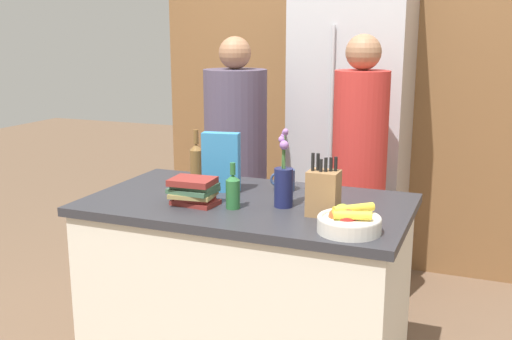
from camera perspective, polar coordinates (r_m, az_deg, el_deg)
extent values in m
cube|color=silver|center=(2.89, -0.78, -11.80)|extent=(1.40, 0.80, 0.85)
cube|color=#2D2D33|center=(2.73, -0.81, -3.32)|extent=(1.45, 0.83, 0.04)
cube|color=brown|center=(4.28, 8.15, 8.35)|extent=(2.65, 0.12, 2.60)
cube|color=#B7B7BC|center=(3.93, 9.05, 3.73)|extent=(0.70, 0.60, 2.03)
cylinder|color=#B7B7BC|center=(3.62, 7.18, 4.65)|extent=(0.02, 0.02, 1.12)
cylinder|color=silver|center=(2.32, 8.85, -5.22)|extent=(0.25, 0.25, 0.05)
torus|color=silver|center=(2.31, 8.88, -4.58)|extent=(0.25, 0.25, 0.02)
sphere|color=#99B233|center=(2.35, 8.23, -4.12)|extent=(0.08, 0.08, 0.08)
sphere|color=#99B233|center=(2.31, 8.23, -4.50)|extent=(0.06, 0.06, 0.06)
sphere|color=#C64C23|center=(2.32, 7.71, -4.43)|extent=(0.07, 0.07, 0.07)
sphere|color=red|center=(2.31, 8.62, -4.60)|extent=(0.08, 0.08, 0.08)
cylinder|color=yellow|center=(2.28, 9.19, -4.27)|extent=(0.15, 0.07, 0.03)
cylinder|color=yellow|center=(2.32, 9.27, -3.66)|extent=(0.15, 0.14, 0.03)
cube|color=olive|center=(2.50, 6.43, -2.21)|extent=(0.13, 0.11, 0.19)
cylinder|color=black|center=(2.47, 5.43, 0.66)|extent=(0.01, 0.01, 0.08)
cylinder|color=black|center=(2.48, 5.92, 0.66)|extent=(0.01, 0.01, 0.08)
cylinder|color=black|center=(2.46, 6.20, 0.32)|extent=(0.01, 0.01, 0.06)
cylinder|color=black|center=(2.46, 6.66, 0.40)|extent=(0.01, 0.01, 0.07)
cylinder|color=black|center=(2.47, 7.15, 0.43)|extent=(0.01, 0.01, 0.07)
cylinder|color=black|center=(2.48, 7.60, 0.46)|extent=(0.01, 0.01, 0.07)
cylinder|color=#191E4C|center=(2.61, 2.64, -1.69)|extent=(0.08, 0.08, 0.17)
cylinder|color=#477538|center=(2.57, 2.76, 1.91)|extent=(0.01, 0.01, 0.16)
sphere|color=#9966B2|center=(2.56, 2.83, 3.69)|extent=(0.02, 0.02, 0.02)
cylinder|color=#477538|center=(2.58, 2.73, 1.85)|extent=(0.01, 0.01, 0.16)
sphere|color=#9966B2|center=(2.57, 2.79, 3.57)|extent=(0.03, 0.03, 0.03)
cylinder|color=#477538|center=(2.58, 2.64, 1.70)|extent=(0.01, 0.01, 0.14)
sphere|color=#9966B2|center=(2.57, 2.64, 3.25)|extent=(0.03, 0.03, 0.03)
cylinder|color=#477538|center=(2.58, 2.54, 1.54)|extent=(0.01, 0.02, 0.13)
sphere|color=#9966B2|center=(2.57, 2.47, 2.93)|extent=(0.03, 0.03, 0.03)
cylinder|color=#477538|center=(2.58, 2.62, 1.31)|extent=(0.01, 0.01, 0.11)
sphere|color=#9966B2|center=(2.57, 2.59, 2.49)|extent=(0.03, 0.03, 0.03)
cylinder|color=#477538|center=(2.57, 2.68, 1.26)|extent=(0.01, 0.01, 0.11)
sphere|color=#9966B2|center=(2.56, 2.70, 2.39)|extent=(0.04, 0.04, 0.04)
cube|color=teal|center=(2.86, -3.34, 0.74)|extent=(0.19, 0.09, 0.29)
cylinder|color=#334770|center=(2.89, 2.93, -0.96)|extent=(0.08, 0.08, 0.10)
torus|color=#334770|center=(2.89, 2.03, -0.90)|extent=(0.07, 0.03, 0.07)
cube|color=maroon|center=(2.67, -5.78, -3.07)|extent=(0.21, 0.14, 0.02)
cube|color=maroon|center=(2.67, -5.82, -2.67)|extent=(0.16, 0.13, 0.02)
cube|color=#99844C|center=(2.66, -6.00, -2.33)|extent=(0.20, 0.16, 0.02)
cube|color=#3D6047|center=(2.66, -6.01, -1.91)|extent=(0.20, 0.16, 0.02)
cube|color=#3D6047|center=(2.66, -5.84, -1.49)|extent=(0.19, 0.13, 0.02)
cube|color=maroon|center=(2.65, -6.06, -1.08)|extent=(0.20, 0.16, 0.03)
cylinder|color=brown|center=(3.05, -5.68, 0.36)|extent=(0.07, 0.07, 0.17)
cone|color=brown|center=(3.03, -5.72, 2.21)|extent=(0.07, 0.07, 0.03)
cylinder|color=brown|center=(3.02, -5.74, 3.17)|extent=(0.03, 0.03, 0.07)
cylinder|color=#286633|center=(2.59, -2.21, -2.33)|extent=(0.06, 0.06, 0.13)
cone|color=#286633|center=(2.57, -2.22, -0.71)|extent=(0.06, 0.06, 0.02)
cylinder|color=#286633|center=(2.56, -2.23, 0.13)|extent=(0.02, 0.02, 0.05)
cube|color=#383842|center=(3.72, -1.88, -6.58)|extent=(0.33, 0.27, 0.78)
cylinder|color=#4C4256|center=(3.55, -1.96, 4.34)|extent=(0.37, 0.37, 0.65)
sphere|color=#996B4C|center=(3.51, -2.02, 11.10)|extent=(0.19, 0.19, 0.19)
cube|color=#383842|center=(3.47, 9.45, -8.18)|extent=(0.23, 0.16, 0.78)
cylinder|color=red|center=(3.28, 9.91, 3.62)|extent=(0.30, 0.30, 0.65)
sphere|color=#996B4C|center=(3.24, 10.20, 10.99)|extent=(0.19, 0.19, 0.19)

